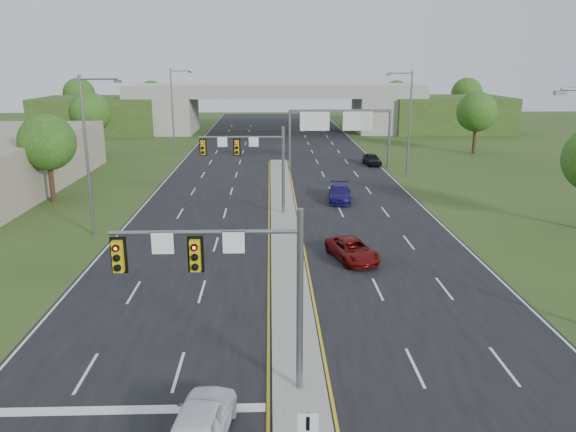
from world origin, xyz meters
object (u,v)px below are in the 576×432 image
(signal_mast_near, at_px, (235,273))
(sign_gantry, at_px, (339,122))
(car_white, at_px, (200,423))
(signal_mast_far, at_px, (254,156))
(car_far_b, at_px, (340,193))
(car_far_c, at_px, (372,159))
(overpass, at_px, (276,111))
(car_far_a, at_px, (352,250))

(signal_mast_near, bearing_deg, sign_gantry, 78.75)
(sign_gantry, relative_size, car_white, 2.63)
(signal_mast_far, height_order, car_far_b, signal_mast_far)
(signal_mast_far, height_order, car_far_c, signal_mast_far)
(sign_gantry, height_order, car_white, sign_gantry)
(car_white, bearing_deg, car_far_c, -98.82)
(overpass, bearing_deg, sign_gantry, -79.21)
(car_white, xyz_separation_m, car_far_b, (8.33, 32.11, -0.06))
(overpass, distance_m, car_white, 82.96)
(sign_gantry, height_order, overpass, overpass)
(car_far_b, bearing_deg, signal_mast_near, -98.45)
(overpass, height_order, car_far_b, overpass)
(sign_gantry, xyz_separation_m, car_white, (-9.97, -47.77, -4.47))
(signal_mast_far, xyz_separation_m, overpass, (2.26, 55.07, -1.17))
(signal_mast_near, distance_m, car_white, 4.94)
(car_far_b, xyz_separation_m, car_far_c, (5.96, 17.71, -0.01))
(car_white, height_order, car_far_a, car_white)
(overpass, bearing_deg, signal_mast_near, -91.62)
(car_white, bearing_deg, overpass, -85.09)
(car_white, distance_m, car_far_c, 51.83)
(car_far_a, bearing_deg, car_far_c, 62.32)
(signal_mast_near, xyz_separation_m, car_far_c, (13.26, 47.05, -4.03))
(signal_mast_near, bearing_deg, overpass, 88.38)
(sign_gantry, bearing_deg, signal_mast_far, -114.11)
(signal_mast_near, distance_m, car_far_a, 16.08)
(car_white, relative_size, car_far_a, 0.96)
(sign_gantry, distance_m, car_far_b, 16.38)
(car_white, distance_m, car_far_a, 18.51)
(signal_mast_far, height_order, car_white, signal_mast_far)
(overpass, distance_m, car_far_a, 66.01)
(signal_mast_near, distance_m, car_far_c, 49.05)
(car_white, height_order, car_far_c, car_white)
(car_white, xyz_separation_m, car_far_a, (7.28, 17.02, -0.11))
(car_far_a, bearing_deg, car_far_b, 70.40)
(overpass, distance_m, car_far_c, 34.93)
(signal_mast_near, relative_size, car_far_a, 1.52)
(car_far_b, bearing_deg, sign_gantry, 89.54)
(car_far_b, bearing_deg, overpass, 101.20)
(car_far_c, bearing_deg, car_far_b, -114.37)
(car_far_c, bearing_deg, overpass, 102.65)
(signal_mast_far, distance_m, car_far_b, 9.40)
(signal_mast_near, height_order, car_far_a, signal_mast_near)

